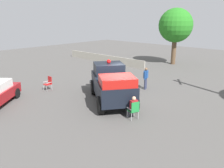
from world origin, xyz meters
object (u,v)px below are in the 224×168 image
(lawn_chair_by_car, at_px, (49,82))
(oak_tree_left, at_px, (176,26))
(spectator_standing, at_px, (146,77))
(vintage_fire_truck, at_px, (111,83))
(traffic_cone, at_px, (108,81))
(lawn_chair_near_truck, at_px, (134,109))
(spectator_seated, at_px, (133,106))

(lawn_chair_by_car, height_order, oak_tree_left, oak_tree_left)
(spectator_standing, bearing_deg, lawn_chair_by_car, -136.01)
(vintage_fire_truck, xyz_separation_m, traffic_cone, (-2.77, 2.56, -0.89))
(spectator_standing, relative_size, traffic_cone, 2.64)
(spectator_standing, height_order, oak_tree_left, oak_tree_left)
(lawn_chair_near_truck, distance_m, spectator_seated, 0.17)
(vintage_fire_truck, distance_m, traffic_cone, 3.88)
(vintage_fire_truck, relative_size, spectator_seated, 4.71)
(lawn_chair_near_truck, relative_size, spectator_seated, 0.79)
(lawn_chair_by_car, distance_m, traffic_cone, 4.65)
(spectator_seated, bearing_deg, lawn_chair_by_car, -178.34)
(spectator_standing, bearing_deg, oak_tree_left, 107.20)
(lawn_chair_by_car, xyz_separation_m, spectator_standing, (5.27, 5.09, 0.37))
(lawn_chair_near_truck, xyz_separation_m, spectator_standing, (-2.65, 4.92, 0.37))
(spectator_seated, xyz_separation_m, traffic_cone, (-5.51, 3.82, -0.39))
(lawn_chair_near_truck, relative_size, lawn_chair_by_car, 1.00)
(lawn_chair_by_car, relative_size, spectator_standing, 0.61)
(vintage_fire_truck, bearing_deg, spectator_standing, 86.63)
(spectator_standing, distance_m, oak_tree_left, 11.21)
(vintage_fire_truck, height_order, traffic_cone, vintage_fire_truck)
(lawn_chair_near_truck, bearing_deg, spectator_seated, 157.60)
(oak_tree_left, relative_size, traffic_cone, 9.92)
(lawn_chair_near_truck, xyz_separation_m, lawn_chair_by_car, (-7.92, -0.18, 0.00))
(traffic_cone, bearing_deg, oak_tree_left, 90.89)
(lawn_chair_by_car, height_order, spectator_standing, spectator_standing)
(lawn_chair_near_truck, bearing_deg, lawn_chair_by_car, -178.73)
(lawn_chair_near_truck, distance_m, lawn_chair_by_car, 7.92)
(lawn_chair_near_truck, xyz_separation_m, oak_tree_left, (-5.81, 15.12, 3.77))
(spectator_seated, bearing_deg, oak_tree_left, 110.66)
(vintage_fire_truck, height_order, spectator_seated, vintage_fire_truck)
(spectator_seated, height_order, spectator_standing, spectator_standing)
(oak_tree_left, bearing_deg, spectator_seated, -69.34)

